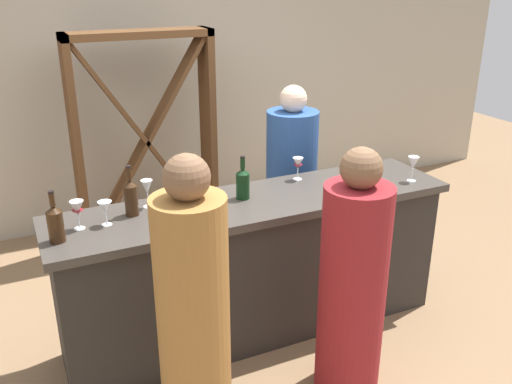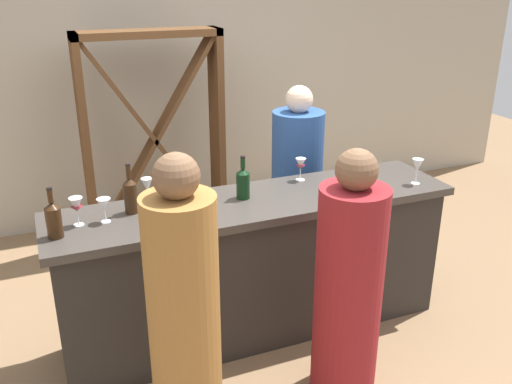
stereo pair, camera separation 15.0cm
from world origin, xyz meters
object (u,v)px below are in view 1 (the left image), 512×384
object	(u,v)px
wine_bottle_center_dark_green	(243,183)
person_left_guest	(194,323)
wine_glass_near_left	(345,180)
wine_glass_near_right	(105,208)
wine_glass_far_left	(77,209)
person_right_guest	(291,188)
wine_rack	(146,141)
wine_bottle_second_left_amber_brown	(131,197)
wine_glass_near_center	(413,163)
wine_glass_far_center	(147,188)
wine_glass_far_right	(298,164)
person_center_guest	(353,286)
wine_bottle_leftmost_amber_brown	(55,223)

from	to	relation	value
wine_bottle_center_dark_green	person_left_guest	world-z (taller)	person_left_guest
wine_glass_near_left	wine_glass_near_right	world-z (taller)	wine_glass_near_left
wine_glass_far_left	person_right_guest	bearing A→B (deg)	21.58
wine_rack	wine_bottle_second_left_amber_brown	bearing A→B (deg)	-107.10
wine_glass_near_center	person_right_guest	world-z (taller)	person_right_guest
wine_glass_far_center	wine_glass_far_right	xyz separation A→B (m)	(1.03, 0.03, -0.01)
wine_rack	person_center_guest	bearing A→B (deg)	-78.00
wine_rack	person_center_guest	distance (m)	2.44
wine_bottle_center_dark_green	person_left_guest	bearing A→B (deg)	-127.10
wine_glass_far_left	wine_glass_far_center	world-z (taller)	wine_glass_far_center
wine_rack	wine_glass_far_center	size ratio (longest dim) A/B	10.69
wine_bottle_leftmost_amber_brown	wine_glass_near_right	distance (m)	0.29
wine_glass_near_left	wine_glass_near_right	size ratio (longest dim) A/B	1.10
wine_bottle_center_dark_green	wine_glass_far_left	world-z (taller)	wine_bottle_center_dark_green
wine_bottle_center_dark_green	wine_glass_far_right	bearing A→B (deg)	17.56
wine_bottle_leftmost_amber_brown	person_right_guest	size ratio (longest dim) A/B	0.19
wine_glass_near_right	person_right_guest	size ratio (longest dim) A/B	0.10
person_right_guest	wine_bottle_center_dark_green	bearing A→B (deg)	-69.86
wine_glass_far_right	person_right_guest	world-z (taller)	person_right_guest
wine_glass_far_left	wine_bottle_center_dark_green	bearing A→B (deg)	1.37
wine_glass_far_center	wine_bottle_center_dark_green	bearing A→B (deg)	-11.38
wine_glass_near_left	wine_glass_far_right	xyz separation A→B (m)	(-0.12, 0.38, 0.01)
wine_bottle_leftmost_amber_brown	wine_glass_near_center	xyz separation A→B (m)	(2.25, -0.07, 0.02)
wine_glass_near_left	person_left_guest	world-z (taller)	person_left_guest
wine_bottle_center_dark_green	wine_glass_far_right	distance (m)	0.49
wine_glass_far_right	wine_glass_far_left	bearing A→B (deg)	-173.26
wine_glass_near_right	wine_glass_far_right	size ratio (longest dim) A/B	0.91
person_center_guest	wine_glass_near_center	bearing A→B (deg)	-42.55
wine_glass_near_left	wine_glass_near_center	bearing A→B (deg)	3.28
wine_glass_near_left	wine_glass_near_right	bearing A→B (deg)	172.23
wine_bottle_center_dark_green	wine_glass_near_right	bearing A→B (deg)	-177.45
wine_bottle_second_left_amber_brown	wine_rack	bearing A→B (deg)	72.90
wine_bottle_center_dark_green	wine_glass_far_left	size ratio (longest dim) A/B	1.66
wine_rack	wine_bottle_second_left_amber_brown	size ratio (longest dim) A/B	6.04
wine_bottle_center_dark_green	wine_glass_far_center	size ratio (longest dim) A/B	1.61
wine_bottle_second_left_amber_brown	wine_bottle_leftmost_amber_brown	bearing A→B (deg)	-158.52
wine_glass_near_left	wine_glass_far_center	xyz separation A→B (m)	(-1.16, 0.35, 0.02)
wine_glass_near_left	wine_glass_far_left	xyz separation A→B (m)	(-1.57, 0.21, 0.01)
wine_bottle_leftmost_amber_brown	wine_glass_near_left	bearing A→B (deg)	-3.40
wine_glass_far_right	person_right_guest	bearing A→B (deg)	65.52
wine_rack	wine_glass_near_left	bearing A→B (deg)	-66.61
wine_glass_near_right	person_right_guest	distance (m)	1.71
wine_glass_near_right	person_right_guest	xyz separation A→B (m)	(1.53, 0.68, -0.37)
wine_glass_near_right	wine_glass_far_center	distance (m)	0.31
wine_bottle_second_left_amber_brown	wine_glass_near_center	world-z (taller)	wine_bottle_second_left_amber_brown
wine_bottle_leftmost_amber_brown	person_center_guest	distance (m)	1.60
wine_rack	wine_bottle_second_left_amber_brown	xyz separation A→B (m)	(-0.48, -1.56, 0.15)
wine_bottle_center_dark_green	wine_glass_far_left	xyz separation A→B (m)	(-0.98, -0.02, 0.01)
wine_glass_near_right	wine_glass_far_center	world-z (taller)	wine_glass_far_center
wine_glass_far_center	wine_glass_far_right	distance (m)	1.03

